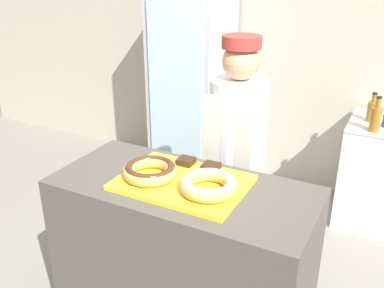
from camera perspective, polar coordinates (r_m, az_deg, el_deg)
The scene contains 11 objects.
wall_back at distance 3.91m, azimuth 14.25°, elevation 13.24°, with size 8.00×0.06×2.70m.
display_counter at distance 2.39m, azimuth -1.15°, elevation -15.67°, with size 1.32×0.61×0.97m.
serving_tray at distance 2.11m, azimuth -1.26°, elevation -5.15°, with size 0.62×0.45×0.02m.
donut_chocolate_glaze at distance 2.13m, azimuth -5.59°, elevation -3.47°, with size 0.27×0.27×0.07m.
donut_light_glaze at distance 1.99m, azimuth 2.22°, elevation -5.40°, with size 0.27×0.27×0.07m.
brownie_back_left at distance 2.26m, azimuth -0.82°, elevation -2.30°, with size 0.08×0.08×0.03m.
brownie_back_right at distance 2.20m, azimuth 2.54°, elevation -3.05°, with size 0.08×0.08×0.03m.
baker_person at distance 2.63m, azimuth 5.89°, elevation -2.32°, with size 0.34×0.34×1.61m.
beverage_fridge at distance 3.96m, azimuth -0.02°, elevation 7.75°, with size 0.62×0.64×1.85m.
bottle_amber at distance 3.33m, azimuth 23.29°, elevation 3.18°, with size 0.08×0.08×0.27m.
bottle_amber_b at distance 3.54m, azimuth 22.89°, elevation 4.14°, with size 0.08×0.08×0.23m.
Camera 1 is at (0.90, -1.63, 1.98)m, focal length 40.00 mm.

